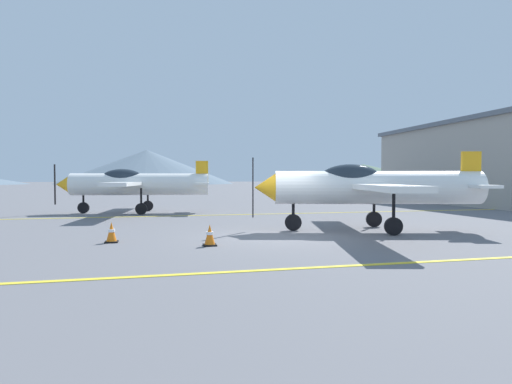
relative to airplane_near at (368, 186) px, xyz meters
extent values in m
plane|color=slate|center=(-3.33, -0.47, -1.56)|extent=(400.00, 400.00, 0.00)
cube|color=yellow|center=(-3.33, -5.23, -1.55)|extent=(80.00, 0.16, 0.01)
cube|color=yellow|center=(-3.33, 7.33, -1.55)|extent=(80.00, 0.16, 0.01)
cylinder|color=white|center=(0.30, -0.07, -0.04)|extent=(7.18, 2.80, 1.15)
cone|color=#F2A519|center=(-3.51, 0.85, -0.04)|extent=(0.94, 1.12, 0.98)
cube|color=black|center=(-3.91, 0.95, -0.04)|extent=(0.07, 0.13, 2.09)
ellipsoid|color=#1E2833|center=(-0.61, 0.15, 0.30)|extent=(2.25, 1.41, 0.94)
cube|color=white|center=(-0.11, 0.03, 0.01)|extent=(3.29, 9.21, 0.17)
cube|color=white|center=(3.45, -0.84, 0.01)|extent=(1.35, 2.81, 0.10)
cube|color=#F2A519|center=(3.45, -0.84, 0.58)|extent=(0.67, 0.28, 1.25)
cylinder|color=black|center=(-2.54, 0.62, -0.74)|extent=(0.10, 0.10, 1.05)
cylinder|color=black|center=(-2.54, 0.62, -1.27)|extent=(0.60, 0.26, 0.59)
cylinder|color=black|center=(0.78, 0.99, -0.74)|extent=(0.10, 0.10, 1.05)
cylinder|color=black|center=(0.78, 0.99, -1.27)|extent=(0.60, 0.26, 0.59)
cylinder|color=black|center=(0.23, -1.24, -0.74)|extent=(0.10, 0.10, 1.05)
cylinder|color=black|center=(0.23, -1.24, -1.27)|extent=(0.60, 0.26, 0.59)
cylinder|color=white|center=(-8.06, 9.67, -0.04)|extent=(7.19, 1.97, 1.15)
cone|color=#F2A519|center=(-11.96, 10.13, -0.04)|extent=(0.84, 1.06, 0.98)
cube|color=black|center=(-12.37, 10.18, -0.04)|extent=(0.06, 0.13, 2.09)
ellipsoid|color=#1E2833|center=(-9.00, 9.78, 0.30)|extent=(2.19, 1.18, 0.94)
cube|color=white|center=(-8.48, 9.72, 0.01)|extent=(2.22, 9.27, 0.17)
cube|color=white|center=(-4.84, 9.29, 0.01)|extent=(1.05, 2.78, 0.10)
cube|color=#F2A519|center=(-4.84, 9.29, 0.58)|extent=(0.67, 0.20, 1.25)
cylinder|color=black|center=(-10.97, 10.01, -0.74)|extent=(0.10, 0.10, 1.05)
cylinder|color=black|center=(-10.97, 10.01, -1.27)|extent=(0.60, 0.19, 0.59)
cylinder|color=black|center=(-7.72, 10.79, -0.74)|extent=(0.10, 0.10, 1.05)
cylinder|color=black|center=(-7.72, 10.79, -1.27)|extent=(0.60, 0.19, 0.59)
cylinder|color=black|center=(-7.99, 8.50, -0.74)|extent=(0.10, 0.10, 1.05)
cylinder|color=black|center=(-7.99, 8.50, -1.27)|extent=(0.60, 0.19, 0.59)
cube|color=black|center=(-8.45, -0.72, -1.54)|extent=(0.36, 0.36, 0.04)
cone|color=orange|center=(-8.45, -0.72, -1.24)|extent=(0.29, 0.29, 0.55)
cylinder|color=white|center=(-8.45, -0.72, -1.22)|extent=(0.20, 0.20, 0.08)
cube|color=black|center=(-5.78, -1.93, -1.54)|extent=(0.36, 0.36, 0.04)
cone|color=orange|center=(-5.78, -1.93, -1.24)|extent=(0.29, 0.29, 0.55)
cylinder|color=white|center=(-5.78, -1.93, -1.22)|extent=(0.20, 0.20, 0.08)
cube|color=#9E998E|center=(17.05, 13.13, 1.19)|extent=(10.00, 14.00, 5.50)
cube|color=slate|center=(17.05, 13.13, 4.09)|extent=(10.40, 14.56, 0.30)
cone|color=slate|center=(-10.81, 126.15, 3.90)|extent=(55.83, 55.83, 10.92)
cone|color=#4C6651|center=(61.72, 118.66, 1.74)|extent=(56.17, 56.17, 6.60)
camera|label=1|loc=(-7.12, -13.24, 0.29)|focal=29.26mm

